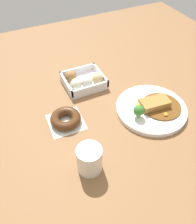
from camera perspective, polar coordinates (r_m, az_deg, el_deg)
name	(u,v)px	position (r m, az deg, el deg)	size (l,w,h in m)	color
ground_plane	(116,102)	(0.96, 4.47, 2.44)	(1.60, 1.60, 0.00)	brown
curry_plate	(152,108)	(0.93, 12.82, 0.92)	(0.27, 0.27, 0.07)	white
donut_box	(83,81)	(1.02, -3.57, 7.48)	(0.17, 0.15, 0.06)	white
chocolate_ring_donut	(66,119)	(0.87, -7.81, -1.63)	(0.13, 0.13, 0.04)	white
coffee_mug	(89,159)	(0.72, -2.07, -11.36)	(0.08, 0.08, 0.09)	silver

